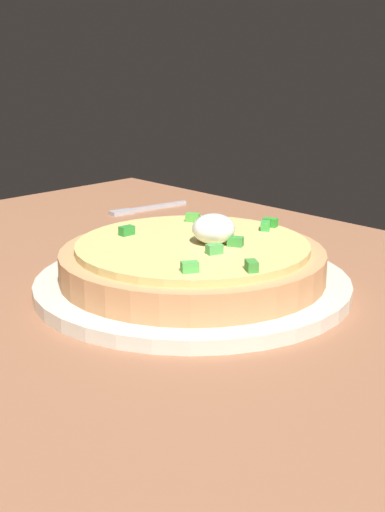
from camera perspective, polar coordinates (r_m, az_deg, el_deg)
name	(u,v)px	position (r cm, az deg, el deg)	size (l,w,h in cm)	color
dining_table	(185,338)	(57.06, -0.57, -6.38)	(98.94, 71.47, 2.30)	#966042
plate	(193,285)	(63.60, 0.00, -2.23)	(27.18, 27.18, 1.16)	silver
pizza	(193,261)	(62.93, 0.04, -0.35)	(22.72, 22.72, 5.69)	tan
fork	(142,209)	(92.96, -3.90, 3.65)	(2.67, 11.03, 0.50)	#B7B7BC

